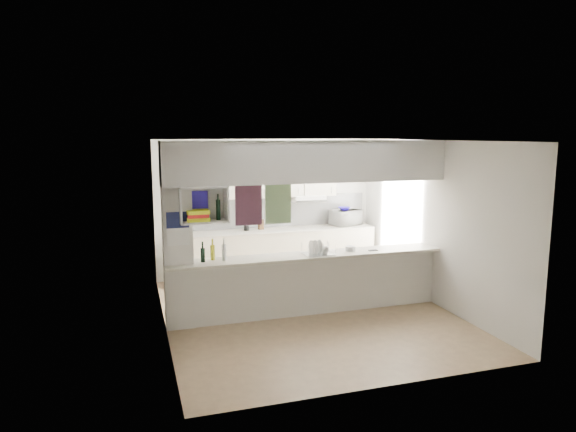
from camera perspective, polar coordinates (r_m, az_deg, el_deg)
name	(u,v)px	position (r m, az deg, el deg)	size (l,w,h in m)	color
floor	(308,313)	(7.92, 2.22, -10.77)	(4.80, 4.80, 0.00)	#8E7152
ceiling	(309,140)	(7.45, 2.34, 8.38)	(4.80, 4.80, 0.00)	white
wall_back	(266,207)	(9.84, -2.41, 0.95)	(4.20, 4.20, 0.00)	silver
wall_left	(163,238)	(7.17, -13.76, -2.36)	(4.80, 4.80, 0.00)	silver
wall_right	(432,222)	(8.51, 15.73, -0.66)	(4.80, 4.80, 0.00)	silver
servery_partition	(297,206)	(7.47, 1.04, 1.15)	(4.20, 0.50, 2.60)	silver
cubby_shelf	(202,207)	(7.09, -9.55, 1.02)	(0.65, 0.35, 0.50)	white
kitchen_run	(278,234)	(9.72, -1.08, -1.99)	(3.60, 0.63, 2.24)	#ECE3C8
microwave	(346,217)	(10.13, 6.42, -0.15)	(0.56, 0.38, 0.31)	white
bowl	(344,208)	(10.06, 6.25, 0.83)	(0.23, 0.23, 0.06)	#1B0D97
dish_rack	(318,249)	(7.64, 3.38, -3.63)	(0.44, 0.34, 0.23)	silver
cup	(325,250)	(7.65, 4.08, -3.80)	(0.13, 0.13, 0.10)	white
wine_bottles	(214,253)	(7.33, -8.26, -4.06)	(0.36, 0.14, 0.32)	black
plastic_tubs	(352,249)	(7.92, 7.07, -3.64)	(0.50, 0.18, 0.08)	silver
utensil_jar	(246,227)	(9.55, -4.64, -1.20)	(0.10, 0.10, 0.14)	black
knife_block	(261,224)	(9.64, -3.03, -0.94)	(0.10, 0.08, 0.19)	#4C311A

